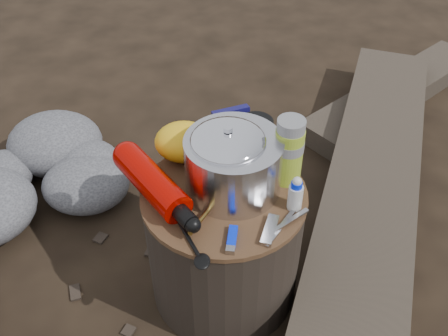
{
  "coord_description": "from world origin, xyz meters",
  "views": [
    {
      "loc": [
        -0.01,
        -0.95,
        1.31
      ],
      "look_at": [
        0.0,
        0.0,
        0.48
      ],
      "focal_mm": 41.23,
      "sensor_mm": 36.0,
      "label": 1
    }
  ],
  "objects_px": {
    "log_main": "(370,189)",
    "fuel_bottle": "(152,182)",
    "stump": "(224,243)",
    "camping_pot": "(228,160)",
    "thermos": "(289,151)",
    "travel_mug": "(255,141)"
  },
  "relations": [
    {
      "from": "camping_pot",
      "to": "thermos",
      "type": "xyz_separation_m",
      "value": [
        0.15,
        0.03,
        0.0
      ]
    },
    {
      "from": "camping_pot",
      "to": "fuel_bottle",
      "type": "bearing_deg",
      "value": -172.93
    },
    {
      "from": "travel_mug",
      "to": "thermos",
      "type": "bearing_deg",
      "value": -45.76
    },
    {
      "from": "stump",
      "to": "log_main",
      "type": "height_order",
      "value": "stump"
    },
    {
      "from": "camping_pot",
      "to": "thermos",
      "type": "bearing_deg",
      "value": 10.58
    },
    {
      "from": "thermos",
      "to": "travel_mug",
      "type": "bearing_deg",
      "value": 134.24
    },
    {
      "from": "log_main",
      "to": "thermos",
      "type": "relative_size",
      "value": 9.48
    },
    {
      "from": "travel_mug",
      "to": "stump",
      "type": "bearing_deg",
      "value": -122.58
    },
    {
      "from": "stump",
      "to": "fuel_bottle",
      "type": "relative_size",
      "value": 1.29
    },
    {
      "from": "log_main",
      "to": "stump",
      "type": "bearing_deg",
      "value": -127.39
    },
    {
      "from": "log_main",
      "to": "thermos",
      "type": "height_order",
      "value": "thermos"
    },
    {
      "from": "stump",
      "to": "fuel_bottle",
      "type": "distance_m",
      "value": 0.3
    },
    {
      "from": "log_main",
      "to": "travel_mug",
      "type": "xyz_separation_m",
      "value": [
        -0.43,
        -0.21,
        0.38
      ]
    },
    {
      "from": "camping_pot",
      "to": "travel_mug",
      "type": "xyz_separation_m",
      "value": [
        0.08,
        0.11,
        -0.03
      ]
    },
    {
      "from": "log_main",
      "to": "fuel_bottle",
      "type": "relative_size",
      "value": 5.32
    },
    {
      "from": "stump",
      "to": "thermos",
      "type": "height_order",
      "value": "thermos"
    },
    {
      "from": "log_main",
      "to": "camping_pot",
      "type": "distance_m",
      "value": 0.72
    },
    {
      "from": "stump",
      "to": "camping_pot",
      "type": "distance_m",
      "value": 0.29
    },
    {
      "from": "stump",
      "to": "thermos",
      "type": "relative_size",
      "value": 2.29
    },
    {
      "from": "stump",
      "to": "log_main",
      "type": "distance_m",
      "value": 0.63
    },
    {
      "from": "thermos",
      "to": "travel_mug",
      "type": "distance_m",
      "value": 0.12
    },
    {
      "from": "camping_pot",
      "to": "thermos",
      "type": "height_order",
      "value": "thermos"
    }
  ]
}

